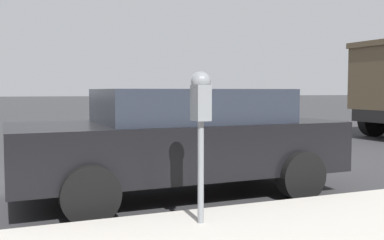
% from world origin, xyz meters
% --- Properties ---
extents(ground_plane, '(220.00, 220.00, 0.00)m').
position_xyz_m(ground_plane, '(0.00, 0.00, 0.00)').
color(ground_plane, '#333335').
extents(parking_meter, '(0.21, 0.19, 1.46)m').
position_xyz_m(parking_meter, '(-2.68, -0.34, 1.25)').
color(parking_meter, gray).
rests_on(parking_meter, sidewalk).
extents(car_black, '(2.08, 4.38, 1.44)m').
position_xyz_m(car_black, '(-0.95, -0.78, 0.77)').
color(car_black, black).
rests_on(car_black, ground_plane).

